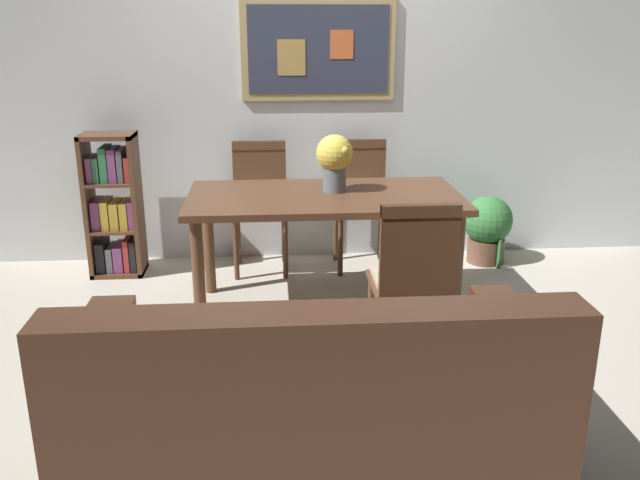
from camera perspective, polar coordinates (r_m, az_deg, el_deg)
name	(u,v)px	position (r m, az deg, el deg)	size (l,w,h in m)	color
ground_plane	(340,346)	(3.79, 1.69, -8.98)	(12.00, 12.00, 0.00)	beige
wall_back_with_painting	(319,82)	(4.99, -0.11, 13.27)	(5.20, 0.14, 2.60)	silver
dining_table	(325,210)	(4.03, 0.39, 2.59)	(1.62, 0.84, 0.74)	brown
dining_chair_far_right	(361,193)	(4.88, 3.47, 3.98)	(0.40, 0.41, 0.91)	brown
dining_chair_far_left	(260,196)	(4.82, -5.11, 3.77)	(0.40, 0.41, 0.91)	brown
dining_chair_near_right	(414,272)	(3.38, 7.94, -2.69)	(0.40, 0.41, 0.91)	brown
leather_couch	(311,412)	(2.64, -0.77, -14.34)	(1.80, 0.84, 0.84)	#472819
bookshelf	(114,209)	(4.91, -17.01, 2.54)	(0.36, 0.28, 1.00)	brown
potted_ivy	(487,227)	(5.12, 14.00, 1.05)	(0.36, 0.36, 0.55)	brown
flower_vase	(335,158)	(4.04, 1.27, 6.92)	(0.23, 0.22, 0.34)	slate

